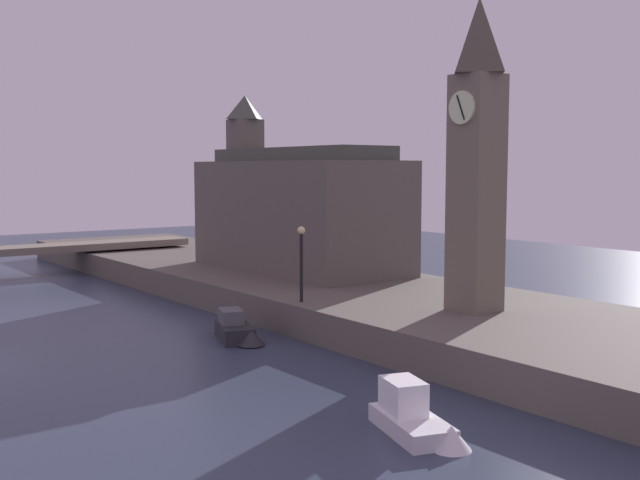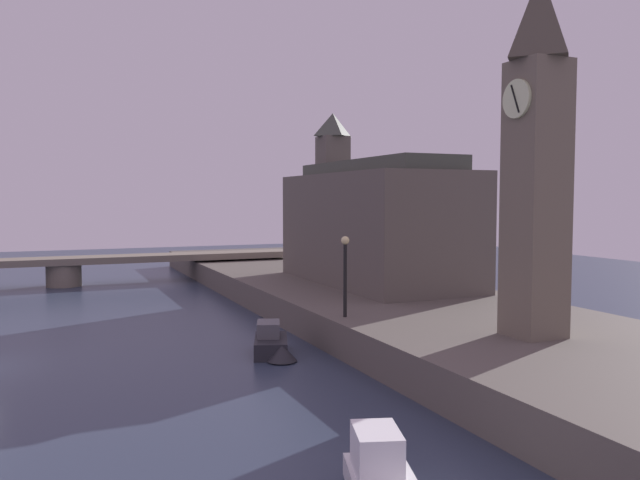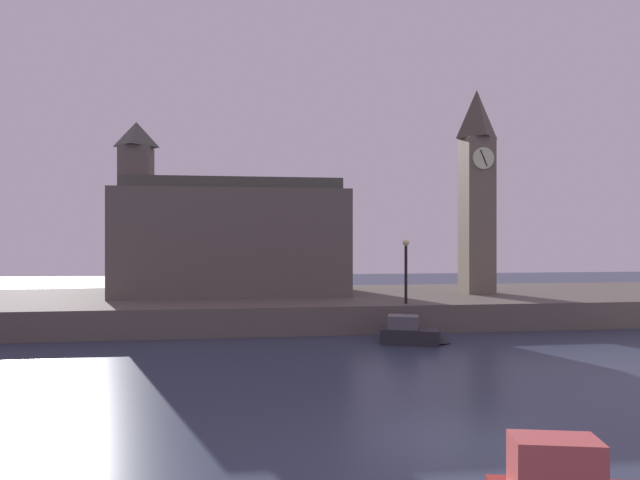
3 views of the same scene
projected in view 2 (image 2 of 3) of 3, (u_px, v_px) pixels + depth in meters
The scene contains 6 objects.
far_embankment at pixel (412, 314), 32.06m from camera, with size 70.00×12.00×1.50m, color #5B544C.
clock_tower at pixel (537, 149), 23.07m from camera, with size 2.01×2.07×13.28m.
parliament_hall at pixel (372, 223), 38.67m from camera, with size 14.40×6.69×10.98m.
bridge_span at pixel (60, 266), 47.58m from camera, with size 2.81×31.65×2.17m.
streetlamp at pixel (345, 266), 27.17m from camera, with size 0.36×0.36×3.49m.
boat_barge_dark at pixel (273, 344), 26.60m from camera, with size 3.66×2.19×1.34m.
Camera 2 is at (27.31, 3.16, 6.59)m, focal length 35.57 mm.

